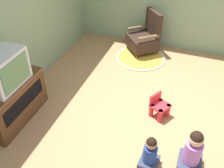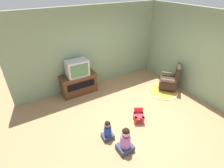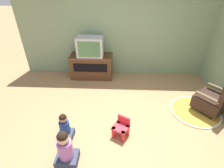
% 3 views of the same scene
% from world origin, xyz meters
% --- Properties ---
extents(ground_plane, '(30.00, 30.00, 0.00)m').
position_xyz_m(ground_plane, '(0.00, 0.00, 0.00)').
color(ground_plane, '#9E754C').
extents(wall_back, '(5.45, 0.12, 2.76)m').
position_xyz_m(wall_back, '(-0.27, 2.45, 1.38)').
color(wall_back, gray).
rests_on(wall_back, ground_plane).
extents(wall_right, '(0.12, 5.51, 2.76)m').
position_xyz_m(wall_right, '(2.39, -0.25, 1.38)').
color(wall_right, gray).
rests_on(wall_right, ground_plane).
extents(tv_cabinet, '(1.20, 0.52, 0.68)m').
position_xyz_m(tv_cabinet, '(-0.95, 2.11, 0.35)').
color(tv_cabinet, '#4C2D19').
rests_on(tv_cabinet, ground_plane).
extents(television, '(0.71, 0.44, 0.54)m').
position_xyz_m(television, '(-0.95, 2.09, 0.95)').
color(television, '#B7B7BC').
rests_on(television, tv_cabinet).
extents(black_armchair, '(0.83, 0.83, 0.94)m').
position_xyz_m(black_armchair, '(1.92, 0.67, 0.35)').
color(black_armchair, brown).
rests_on(black_armchair, ground_plane).
extents(yellow_kid_chair, '(0.37, 0.36, 0.40)m').
position_xyz_m(yellow_kid_chair, '(-0.08, -0.10, 0.17)').
color(yellow_kid_chair, red).
rests_on(yellow_kid_chair, ground_plane).
extents(play_mat, '(1.10, 1.10, 0.04)m').
position_xyz_m(play_mat, '(1.59, 0.65, 0.01)').
color(play_mat, gold).
rests_on(play_mat, ground_plane).
extents(child_watching_left, '(0.30, 0.27, 0.56)m').
position_xyz_m(child_watching_left, '(-1.12, -0.19, 0.24)').
color(child_watching_left, '#33384C').
rests_on(child_watching_left, ground_plane).
extents(child_watching_center, '(0.35, 0.31, 0.69)m').
position_xyz_m(child_watching_center, '(-0.96, -0.71, 0.30)').
color(child_watching_center, '#33384C').
rests_on(child_watching_center, ground_plane).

